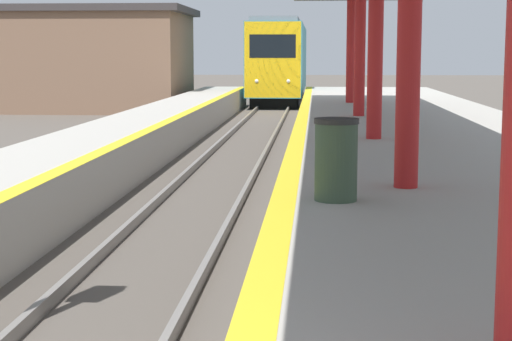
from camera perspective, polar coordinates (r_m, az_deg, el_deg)
train at (r=47.21m, az=1.62°, el=7.33°), size 2.63×16.49×4.30m
trash_bin at (r=9.76m, az=5.36°, el=0.74°), size 0.51×0.51×0.94m
station_building at (r=40.94m, az=-14.12°, el=7.23°), size 13.85×7.07×4.66m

